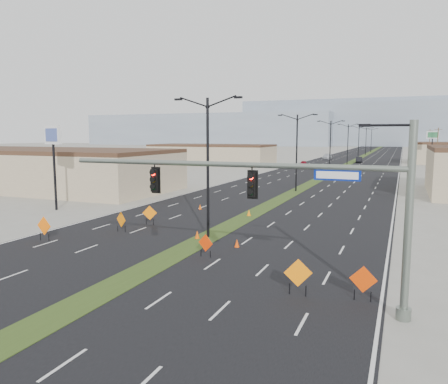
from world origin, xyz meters
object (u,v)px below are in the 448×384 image
at_px(car_mid, 359,160).
at_px(cone_0, 197,235).
at_px(cone_2, 249,213).
at_px(cone_3, 200,207).
at_px(streetlight_4, 359,141).
at_px(pole_sign_west, 53,142).
at_px(streetlight_6, 371,139).
at_px(construction_sign_4, 298,274).
at_px(streetlight_2, 330,145).
at_px(signal_mast, 293,196).
at_px(pole_sign_east_far, 432,138).
at_px(streetlight_3, 348,143).
at_px(streetlight_0, 208,163).
at_px(construction_sign_1, 121,220).
at_px(streetlight_1, 297,150).
at_px(streetlight_5, 366,140).
at_px(car_left, 303,164).
at_px(construction_sign_3, 206,244).
at_px(construction_sign_0, 44,227).
at_px(car_far, 327,157).
at_px(cone_1, 237,243).
at_px(construction_sign_2, 150,214).
at_px(construction_sign_5, 363,281).

height_order(car_mid, cone_0, car_mid).
bearing_deg(cone_2, cone_3, 164.50).
bearing_deg(streetlight_4, pole_sign_west, -99.98).
distance_m(streetlight_6, construction_sign_4, 177.27).
bearing_deg(streetlight_2, cone_2, -89.97).
bearing_deg(cone_2, signal_mast, -65.83).
bearing_deg(pole_sign_east_far, streetlight_4, 142.03).
height_order(streetlight_3, cone_2, streetlight_3).
distance_m(streetlight_0, streetlight_2, 56.00).
distance_m(streetlight_4, construction_sign_1, 113.26).
distance_m(streetlight_3, construction_sign_1, 85.36).
bearing_deg(streetlight_4, streetlight_3, -90.00).
bearing_deg(streetlight_1, streetlight_5, 90.00).
distance_m(streetlight_6, car_left, 94.07).
xyz_separation_m(streetlight_2, streetlight_4, (0.00, 56.00, 0.00)).
relative_size(pole_sign_west, pole_sign_east_far, 1.00).
xyz_separation_m(streetlight_3, streetlight_5, (0.00, 56.00, 0.00)).
distance_m(streetlight_3, pole_sign_west, 81.28).
relative_size(car_left, construction_sign_3, 2.61).
height_order(streetlight_2, car_left, streetlight_2).
bearing_deg(construction_sign_0, streetlight_2, 86.19).
bearing_deg(construction_sign_3, car_far, 109.01).
bearing_deg(cone_1, streetlight_3, 91.96).
distance_m(streetlight_6, construction_sign_2, 165.93).
relative_size(construction_sign_2, cone_3, 3.04).
distance_m(streetlight_1, construction_sign_5, 38.59).
height_order(streetlight_3, construction_sign_2, streetlight_3).
bearing_deg(signal_mast, cone_3, 124.66).
relative_size(streetlight_1, streetlight_2, 1.00).
relative_size(streetlight_4, cone_2, 15.93).
distance_m(construction_sign_5, cone_2, 20.98).
xyz_separation_m(streetlight_6, pole_sign_east_far, (19.00, -83.01, 1.26)).
bearing_deg(construction_sign_3, streetlight_1, 107.11).
height_order(car_left, construction_sign_4, construction_sign_4).
xyz_separation_m(streetlight_2, cone_0, (-0.50, -56.78, -5.11)).
distance_m(streetlight_2, construction_sign_0, 62.39).
bearing_deg(streetlight_0, construction_sign_2, 160.45).
xyz_separation_m(streetlight_6, pole_sign_west, (-18.83, -163.06, 1.29)).
relative_size(cone_2, cone_3, 1.19).
xyz_separation_m(streetlight_4, pole_sign_east_far, (19.00, -27.01, 1.26)).
relative_size(streetlight_1, car_far, 1.76).
relative_size(streetlight_1, construction_sign_3, 7.02).
bearing_deg(car_mid, car_far, 123.10).
height_order(construction_sign_3, pole_sign_east_far, pole_sign_east_far).
distance_m(car_far, cone_1, 108.17).
relative_size(car_left, cone_2, 5.93).
distance_m(cone_0, cone_1, 3.62).
xyz_separation_m(car_left, cone_2, (8.97, -65.48, -0.32)).
xyz_separation_m(streetlight_3, construction_sign_3, (2.00, -88.78, -4.59)).
distance_m(streetlight_1, pole_sign_east_far, 60.08).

